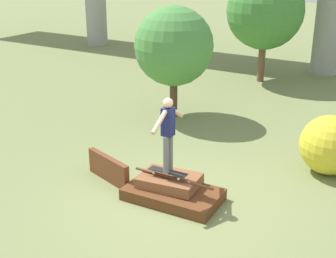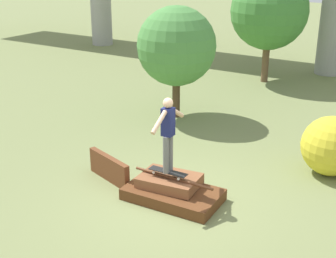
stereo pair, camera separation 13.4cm
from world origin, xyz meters
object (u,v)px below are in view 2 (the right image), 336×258
Objects in this scene: skateboard at (168,172)px; tree_behind_left at (269,11)px; tree_behind_right at (176,46)px; skater at (168,130)px; bush_yellow_flowering at (331,146)px.

tree_behind_left reaches higher than skateboard.
tree_behind_left is 1.24× the size of tree_behind_right.
skateboard is 0.54× the size of skater.
skateboard is at bearing -60.85° from tree_behind_right.
tree_behind_right is (-2.49, 4.47, 1.59)m from skateboard.
skater is (0.00, 0.00, 0.92)m from skateboard.
bush_yellow_flowering is at bearing 49.01° from skater.
tree_behind_right is 5.48m from bush_yellow_flowering.
bush_yellow_flowering is (4.22, -6.89, -2.03)m from tree_behind_left.
skateboard is 0.20× the size of tree_behind_left.
tree_behind_left is 8.33m from bush_yellow_flowering.
bush_yellow_flowering is (2.56, 2.94, -0.83)m from skater.
tree_behind_left is at bearing 81.28° from tree_behind_right.
skater is 3.98m from bush_yellow_flowering.
skater is 0.47× the size of tree_behind_right.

